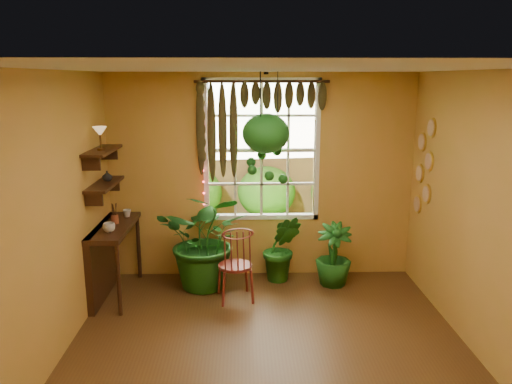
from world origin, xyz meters
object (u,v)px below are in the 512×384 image
counter_ledge (107,252)px  windsor_chair (236,275)px  hanging_basket (266,139)px  potted_plant_left (207,239)px  potted_plant_mid (282,248)px

counter_ledge → windsor_chair: 1.60m
counter_ledge → windsor_chair: windsor_chair is taller
hanging_basket → windsor_chair: bearing=-125.3°
counter_ledge → windsor_chair: bearing=-6.8°
counter_ledge → potted_plant_left: bearing=10.1°
counter_ledge → hanging_basket: hanging_basket is taller
potted_plant_left → hanging_basket: (0.74, 0.13, 1.25)m
potted_plant_left → hanging_basket: size_ratio=0.92×
counter_ledge → potted_plant_mid: counter_ledge is taller
windsor_chair → potted_plant_mid: size_ratio=1.21×
potted_plant_left → hanging_basket: hanging_basket is taller
windsor_chair → potted_plant_left: potted_plant_left is taller
windsor_chair → potted_plant_left: 0.63m
counter_ledge → potted_plant_mid: 2.20m
counter_ledge → hanging_basket: size_ratio=0.86×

